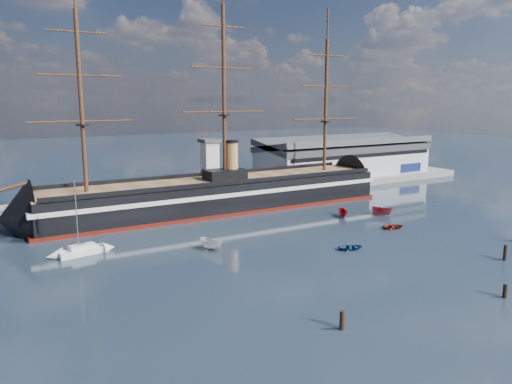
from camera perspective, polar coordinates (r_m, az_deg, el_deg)
ground at (r=110.31m, az=1.00°, el=-3.94°), size 600.00×600.00×0.00m
quay at (r=145.60m, az=-3.28°, el=-0.41°), size 180.00×18.00×2.00m
warehouse at (r=174.99m, az=10.07°, el=3.93°), size 63.00×21.00×11.60m
quay_tower at (r=138.27m, az=-5.30°, el=3.08°), size 5.00×5.00×15.00m
warship at (r=125.04m, az=-5.07°, el=-0.36°), size 112.97×17.23×53.94m
sailboat at (r=95.53m, az=-19.26°, el=-6.29°), size 8.76×3.82×13.55m
motorboat_a at (r=93.71m, az=-5.12°, el=-6.60°), size 7.05×4.10×2.66m
motorboat_b at (r=95.18m, az=10.80°, el=-6.48°), size 1.98×3.12×1.35m
motorboat_c at (r=120.79m, az=9.92°, el=-2.82°), size 5.95×4.70×2.27m
motorboat_e at (r=112.37m, az=15.43°, el=-4.05°), size 2.03×3.20×1.39m
motorboat_f at (r=124.81m, az=14.17°, el=-2.55°), size 6.46×4.36×2.43m
piling_near_left at (r=63.72m, az=9.78°, el=-15.21°), size 0.64×0.64×3.11m
piling_near_mid at (r=79.98m, az=26.53°, el=-10.75°), size 0.64×0.64×2.73m
piling_near_right at (r=97.63m, az=26.53°, el=-6.99°), size 0.64×0.64×3.49m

